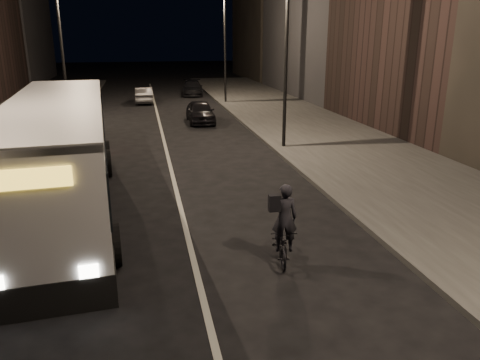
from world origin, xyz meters
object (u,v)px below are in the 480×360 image
cyclist_on_bicycle (282,235)px  car_mid (144,95)px  streetlight_right_mid (281,34)px  car_near (200,112)px  streetlight_right_far (222,34)px  streetlight_left_far (65,34)px  city_bus (60,151)px  car_far (193,88)px

cyclist_on_bicycle → car_mid: cyclist_on_bicycle is taller
streetlight_right_mid → car_near: streetlight_right_mid is taller
streetlight_right_mid → streetlight_right_far: size_ratio=1.00×
cyclist_on_bicycle → car_near: cyclist_on_bicycle is taller
streetlight_left_far → city_bus: streetlight_left_far is taller
cyclist_on_bicycle → car_mid: bearing=104.9°
streetlight_right_far → car_near: (-2.78, -8.02, -4.68)m
car_far → cyclist_on_bicycle: bearing=-87.1°
city_bus → streetlight_right_mid: bearing=30.5°
cyclist_on_bicycle → car_near: bearing=97.9°
streetlight_right_mid → city_bus: size_ratio=0.62×
streetlight_right_far → city_bus: 24.23m
streetlight_left_far → car_far: 15.65m
streetlight_right_mid → city_bus: bearing=-145.0°
streetlight_right_far → car_mid: 7.90m
streetlight_left_far → car_mid: streetlight_left_far is taller
cyclist_on_bicycle → streetlight_right_far: bearing=92.4°
city_bus → car_mid: (2.80, 23.87, -1.24)m
car_mid → streetlight_right_mid: bearing=109.7°
streetlight_right_mid → car_far: streetlight_right_mid is taller
streetlight_left_far → car_near: 9.39m
streetlight_left_far → city_bus: 16.71m
streetlight_right_mid → car_mid: 19.24m
streetlight_left_far → car_far: size_ratio=1.83×
car_mid → car_far: same height
streetlight_left_far → car_mid: bearing=59.3°
streetlight_right_mid → streetlight_right_far: bearing=90.0°
streetlight_left_far → car_mid: 10.04m
streetlight_right_mid → streetlight_left_far: bearing=136.8°
cyclist_on_bicycle → car_mid: size_ratio=0.52×
cyclist_on_bicycle → city_bus: bearing=148.2°
car_near → car_mid: 10.20m
city_bus → car_mid: bearing=78.8°
streetlight_right_far → city_bus: bearing=-111.9°
streetlight_right_mid → car_near: bearing=109.2°
streetlight_right_far → car_far: streetlight_right_far is taller
streetlight_left_far → cyclist_on_bicycle: size_ratio=3.98×
streetlight_right_mid → car_far: bearing=94.5°
car_far → car_near: bearing=-88.8°
car_near → car_far: bearing=86.5°
streetlight_left_far → city_bus: (1.73, -16.26, -3.48)m
streetlight_right_far → car_mid: (-6.13, 1.62, -4.72)m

